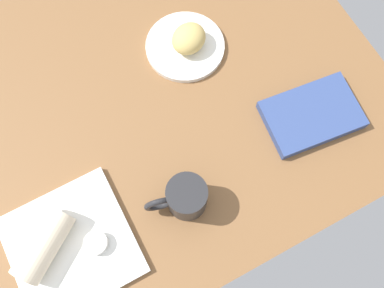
{
  "coord_description": "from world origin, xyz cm",
  "views": [
    {
      "loc": [
        12.55,
        42.35,
        97.07
      ],
      "look_at": [
        -1.84,
        15.07,
        7.0
      ],
      "focal_mm": 39.51,
      "sensor_mm": 36.0,
      "label": 1
    }
  ],
  "objects_px": {
    "round_plate": "(185,46)",
    "breakfast_wrap": "(44,245)",
    "square_plate": "(71,245)",
    "coffee_mug": "(185,197)",
    "book_stack": "(312,115)",
    "scone_pastry": "(189,39)",
    "sauce_cup": "(96,243)"
  },
  "relations": [
    {
      "from": "breakfast_wrap",
      "to": "book_stack",
      "type": "xyz_separation_m",
      "value": [
        -0.66,
        0.01,
        -0.03
      ]
    },
    {
      "from": "scone_pastry",
      "to": "coffee_mug",
      "type": "height_order",
      "value": "coffee_mug"
    },
    {
      "from": "square_plate",
      "to": "breakfast_wrap",
      "type": "bearing_deg",
      "value": -24.66
    },
    {
      "from": "round_plate",
      "to": "breakfast_wrap",
      "type": "height_order",
      "value": "breakfast_wrap"
    },
    {
      "from": "breakfast_wrap",
      "to": "scone_pastry",
      "type": "bearing_deg",
      "value": -94.77
    },
    {
      "from": "sauce_cup",
      "to": "book_stack",
      "type": "bearing_deg",
      "value": -176.24
    },
    {
      "from": "sauce_cup",
      "to": "square_plate",
      "type": "bearing_deg",
      "value": -24.66
    },
    {
      "from": "breakfast_wrap",
      "to": "coffee_mug",
      "type": "distance_m",
      "value": 0.31
    },
    {
      "from": "square_plate",
      "to": "book_stack",
      "type": "relative_size",
      "value": 1.09
    },
    {
      "from": "square_plate",
      "to": "sauce_cup",
      "type": "xyz_separation_m",
      "value": [
        -0.05,
        0.02,
        0.02
      ]
    },
    {
      "from": "round_plate",
      "to": "coffee_mug",
      "type": "height_order",
      "value": "coffee_mug"
    },
    {
      "from": "scone_pastry",
      "to": "coffee_mug",
      "type": "bearing_deg",
      "value": 61.17
    },
    {
      "from": "round_plate",
      "to": "breakfast_wrap",
      "type": "distance_m",
      "value": 0.57
    },
    {
      "from": "round_plate",
      "to": "book_stack",
      "type": "relative_size",
      "value": 0.85
    },
    {
      "from": "sauce_cup",
      "to": "coffee_mug",
      "type": "relative_size",
      "value": 0.37
    },
    {
      "from": "round_plate",
      "to": "scone_pastry",
      "type": "bearing_deg",
      "value": 149.42
    },
    {
      "from": "square_plate",
      "to": "breakfast_wrap",
      "type": "distance_m",
      "value": 0.06
    },
    {
      "from": "coffee_mug",
      "to": "scone_pastry",
      "type": "bearing_deg",
      "value": -118.83
    },
    {
      "from": "round_plate",
      "to": "scone_pastry",
      "type": "xyz_separation_m",
      "value": [
        -0.01,
        0.0,
        0.04
      ]
    },
    {
      "from": "breakfast_wrap",
      "to": "book_stack",
      "type": "height_order",
      "value": "breakfast_wrap"
    },
    {
      "from": "scone_pastry",
      "to": "sauce_cup",
      "type": "bearing_deg",
      "value": 40.47
    },
    {
      "from": "round_plate",
      "to": "coffee_mug",
      "type": "distance_m",
      "value": 0.4
    },
    {
      "from": "square_plate",
      "to": "coffee_mug",
      "type": "relative_size",
      "value": 1.86
    },
    {
      "from": "sauce_cup",
      "to": "coffee_mug",
      "type": "xyz_separation_m",
      "value": [
        -0.21,
        0.01,
        0.02
      ]
    },
    {
      "from": "sauce_cup",
      "to": "breakfast_wrap",
      "type": "distance_m",
      "value": 0.1
    },
    {
      "from": "coffee_mug",
      "to": "book_stack",
      "type": "bearing_deg",
      "value": -173.23
    },
    {
      "from": "scone_pastry",
      "to": "round_plate",
      "type": "bearing_deg",
      "value": -30.58
    },
    {
      "from": "square_plate",
      "to": "book_stack",
      "type": "xyz_separation_m",
      "value": [
        -0.62,
        -0.01,
        0.01
      ]
    },
    {
      "from": "breakfast_wrap",
      "to": "book_stack",
      "type": "bearing_deg",
      "value": -126.37
    },
    {
      "from": "sauce_cup",
      "to": "breakfast_wrap",
      "type": "height_order",
      "value": "breakfast_wrap"
    },
    {
      "from": "breakfast_wrap",
      "to": "book_stack",
      "type": "relative_size",
      "value": 0.63
    },
    {
      "from": "sauce_cup",
      "to": "breakfast_wrap",
      "type": "xyz_separation_m",
      "value": [
        0.09,
        -0.04,
        0.02
      ]
    }
  ]
}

